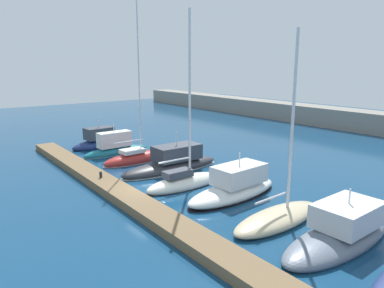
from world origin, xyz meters
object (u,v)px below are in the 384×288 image
(sailboat_ivory_fifth, at_px, (184,181))
(sailboat_sand_seventh, at_px, (278,217))
(motorboat_navy_nearest, at_px, (101,141))
(motorboat_white_sixth, at_px, (235,187))
(motorboat_charcoal_fourth, at_px, (173,163))
(motorboat_teal_second, at_px, (116,148))
(sailboat_red_third, at_px, (138,158))
(motorboat_slate_eighth, at_px, (341,232))
(dock_bollard, at_px, (101,175))

(sailboat_ivory_fifth, height_order, sailboat_sand_seventh, sailboat_ivory_fifth)
(motorboat_navy_nearest, xyz_separation_m, sailboat_ivory_fifth, (15.98, -0.40, -0.20))
(motorboat_navy_nearest, xyz_separation_m, motorboat_white_sixth, (19.66, 1.19, 0.09))
(motorboat_charcoal_fourth, height_order, sailboat_ivory_fifth, sailboat_ivory_fifth)
(motorboat_teal_second, bearing_deg, sailboat_red_third, -87.11)
(motorboat_white_sixth, xyz_separation_m, motorboat_slate_eighth, (7.93, -0.25, -0.13))
(sailboat_red_third, bearing_deg, motorboat_white_sixth, -87.15)
(dock_bollard, bearing_deg, motorboat_navy_nearest, 156.88)
(motorboat_white_sixth, distance_m, sailboat_sand_seventh, 4.60)
(motorboat_navy_nearest, xyz_separation_m, sailboat_sand_seventh, (24.16, 0.26, -0.23))
(sailboat_sand_seventh, xyz_separation_m, motorboat_slate_eighth, (3.44, 0.69, 0.19))
(motorboat_navy_nearest, distance_m, motorboat_white_sixth, 19.70)
(sailboat_red_third, distance_m, dock_bollard, 6.80)
(sailboat_sand_seventh, bearing_deg, motorboat_teal_second, 87.98)
(motorboat_white_sixth, distance_m, motorboat_slate_eighth, 7.94)
(dock_bollard, bearing_deg, motorboat_teal_second, 147.63)
(motorboat_white_sixth, xyz_separation_m, dock_bollard, (-7.71, -6.29, 0.12))
(motorboat_navy_nearest, height_order, sailboat_red_third, sailboat_red_third)
(motorboat_white_sixth, bearing_deg, sailboat_ivory_fifth, 110.07)
(motorboat_navy_nearest, distance_m, sailboat_ivory_fifth, 15.99)
(sailboat_sand_seventh, bearing_deg, motorboat_charcoal_fourth, 82.08)
(motorboat_navy_nearest, height_order, motorboat_teal_second, motorboat_navy_nearest)
(motorboat_teal_second, distance_m, sailboat_sand_seventh, 20.24)
(sailboat_ivory_fifth, bearing_deg, sailboat_sand_seventh, -85.20)
(motorboat_navy_nearest, height_order, motorboat_charcoal_fourth, motorboat_charcoal_fourth)
(motorboat_white_sixth, height_order, sailboat_sand_seventh, sailboat_sand_seventh)
(motorboat_slate_eighth, bearing_deg, motorboat_white_sixth, 87.05)
(motorboat_teal_second, distance_m, motorboat_slate_eighth, 23.69)
(motorboat_navy_nearest, relative_size, motorboat_white_sixth, 0.82)
(sailboat_sand_seventh, bearing_deg, sailboat_ivory_fifth, 91.80)
(motorboat_white_sixth, bearing_deg, motorboat_charcoal_fourth, 85.44)
(motorboat_navy_nearest, relative_size, motorboat_slate_eighth, 0.77)
(sailboat_red_third, relative_size, motorboat_white_sixth, 1.82)
(motorboat_charcoal_fourth, height_order, dock_bollard, motorboat_charcoal_fourth)
(motorboat_white_sixth, distance_m, dock_bollard, 9.96)
(motorboat_teal_second, distance_m, sailboat_ivory_fifth, 12.07)
(dock_bollard, bearing_deg, motorboat_slate_eighth, 21.13)
(motorboat_navy_nearest, relative_size, sailboat_sand_seventh, 0.60)
(motorboat_white_sixth, bearing_deg, motorboat_slate_eighth, -95.13)
(motorboat_teal_second, xyz_separation_m, motorboat_white_sixth, (15.74, 1.21, 0.06))
(motorboat_charcoal_fourth, relative_size, sailboat_ivory_fifth, 0.73)
(motorboat_navy_nearest, bearing_deg, dock_bollard, -116.80)
(motorboat_navy_nearest, distance_m, motorboat_charcoal_fourth, 12.00)
(sailboat_red_third, xyz_separation_m, motorboat_white_sixth, (11.88, 0.95, 0.31))
(motorboat_charcoal_fourth, distance_m, motorboat_slate_eighth, 15.68)
(sailboat_ivory_fifth, height_order, motorboat_slate_eighth, sailboat_ivory_fifth)
(sailboat_ivory_fifth, bearing_deg, motorboat_navy_nearest, 88.78)
(motorboat_charcoal_fourth, bearing_deg, sailboat_ivory_fifth, -113.07)
(sailboat_red_third, relative_size, sailboat_sand_seventh, 1.33)
(sailboat_red_third, height_order, motorboat_charcoal_fourth, sailboat_red_third)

